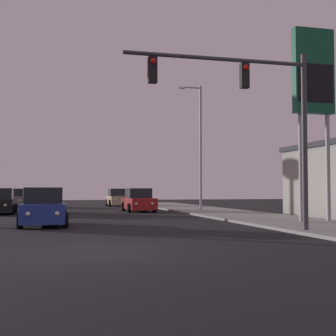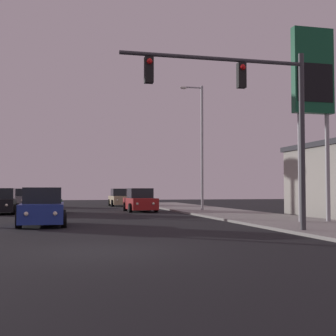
# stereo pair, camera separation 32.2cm
# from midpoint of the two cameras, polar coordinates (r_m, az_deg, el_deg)

# --- Properties ---
(ground_plane) EXTENTS (120.00, 120.00, 0.00)m
(ground_plane) POSITION_cam_midpoint_polar(r_m,az_deg,el_deg) (12.36, -7.91, -10.01)
(ground_plane) COLOR black
(sidewalk_right) EXTENTS (5.00, 60.00, 0.12)m
(sidewalk_right) POSITION_cam_midpoint_polar(r_m,az_deg,el_deg) (24.72, 12.10, -6.13)
(sidewalk_right) COLOR gray
(sidewalk_right) RESTS_ON ground
(car_red) EXTENTS (2.04, 4.34, 1.68)m
(car_red) POSITION_cam_midpoint_polar(r_m,az_deg,el_deg) (33.95, -3.88, -4.04)
(car_red) COLOR maroon
(car_red) RESTS_ON ground
(car_blue) EXTENTS (2.04, 4.32, 1.68)m
(car_blue) POSITION_cam_midpoint_polar(r_m,az_deg,el_deg) (21.41, -15.34, -4.77)
(car_blue) COLOR navy
(car_blue) RESTS_ON ground
(car_tan) EXTENTS (2.04, 4.33, 1.68)m
(car_tan) POSITION_cam_midpoint_polar(r_m,az_deg,el_deg) (45.39, -6.35, -3.67)
(car_tan) COLOR tan
(car_tan) RESTS_ON ground
(car_grey) EXTENTS (2.04, 4.33, 1.68)m
(car_grey) POSITION_cam_midpoint_polar(r_m,az_deg,el_deg) (45.60, -18.38, -3.55)
(car_grey) COLOR slate
(car_grey) RESTS_ON ground
(car_black) EXTENTS (2.04, 4.33, 1.68)m
(car_black) POSITION_cam_midpoint_polar(r_m,az_deg,el_deg) (32.54, -20.12, -3.94)
(car_black) COLOR black
(car_black) RESTS_ON ground
(car_green) EXTENTS (2.04, 4.33, 1.68)m
(car_green) POSITION_cam_midpoint_polar(r_m,az_deg,el_deg) (32.45, -14.93, -4.02)
(car_green) COLOR #195933
(car_green) RESTS_ON ground
(traffic_light_mast) EXTENTS (6.85, 0.36, 6.50)m
(traffic_light_mast) POSITION_cam_midpoint_polar(r_m,az_deg,el_deg) (17.24, 10.15, 7.80)
(traffic_light_mast) COLOR #38383D
(traffic_light_mast) RESTS_ON sidewalk_right
(street_lamp) EXTENTS (1.74, 0.24, 9.00)m
(street_lamp) POSITION_cam_midpoint_polar(r_m,az_deg,el_deg) (33.89, 3.52, 3.34)
(street_lamp) COLOR #99999E
(street_lamp) RESTS_ON sidewalk_right
(gas_station_sign) EXTENTS (2.00, 0.42, 9.00)m
(gas_station_sign) POSITION_cam_midpoint_polar(r_m,az_deg,el_deg) (23.14, 16.92, 10.02)
(gas_station_sign) COLOR #99999E
(gas_station_sign) RESTS_ON sidewalk_right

